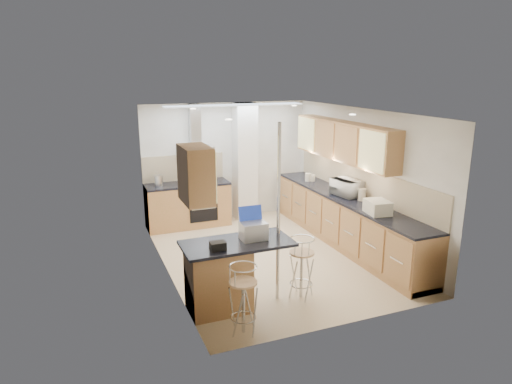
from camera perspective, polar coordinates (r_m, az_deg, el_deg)
name	(u,v)px	position (r m, az deg, el deg)	size (l,w,h in m)	color
ground	(271,256)	(8.08, 1.83, -7.97)	(4.80, 4.80, 0.00)	beige
room_shell	(280,164)	(8.08, 2.96, 3.49)	(3.64, 4.84, 2.51)	silver
right_counter	(345,221)	(8.59, 11.08, -3.54)	(0.63, 4.40, 0.92)	#A27D40
back_counter	(188,205)	(9.53, -8.50, -1.58)	(1.70, 0.63, 0.92)	#A27D40
peninsula	(238,274)	(6.27, -2.32, -10.23)	(1.47, 0.72, 0.94)	#A27D40
microwave	(347,188)	(8.49, 11.30, 0.54)	(0.55, 0.37, 0.31)	white
laptop	(253,231)	(6.15, -0.32, -4.87)	(0.34, 0.26, 0.24)	#9A9EA2
bag	(218,246)	(5.83, -4.80, -6.73)	(0.20, 0.14, 0.11)	black
bar_stool_near	(243,299)	(5.70, -1.61, -13.24)	(0.37, 0.37, 0.90)	tan
bar_stool_end	(301,268)	(6.55, 5.71, -9.39)	(0.37, 0.37, 0.90)	tan
jar_a	(308,177)	(9.52, 6.52, 1.84)	(0.12, 0.12, 0.16)	beige
jar_b	(312,178)	(9.53, 7.07, 1.75)	(0.11, 0.11, 0.13)	beige
jar_c	(362,195)	(8.25, 13.10, -0.31)	(0.14, 0.14, 0.21)	#B3A78F
jar_d	(379,207)	(7.66, 15.09, -1.88)	(0.10, 0.10, 0.15)	white
bread_bin	(378,207)	(7.55, 14.96, -1.84)	(0.33, 0.41, 0.22)	beige
kettle	(159,180)	(9.26, -12.07, 1.43)	(0.16, 0.16, 0.22)	#BABCBF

